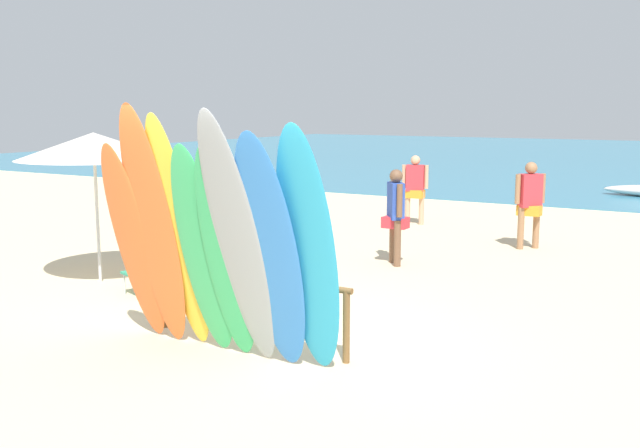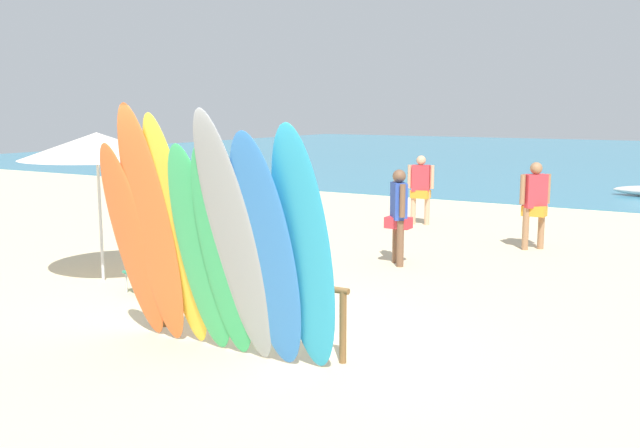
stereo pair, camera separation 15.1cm
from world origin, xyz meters
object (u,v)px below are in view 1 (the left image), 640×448
(beach_chair_blue, at_px, (179,240))
(beachgoer_near_rack, at_px, (530,199))
(beach_chair_red, at_px, (156,262))
(beach_umbrella, at_px, (94,146))
(beachgoer_by_water, at_px, (227,219))
(surfboard_grey_5, at_px, (238,242))
(surfboard_blue_6, at_px, (271,255))
(surfboard_yellow_2, at_px, (178,234))
(surfboard_green_3, at_px, (203,252))
(surfboard_orange_0, at_px, (134,243))
(surfboard_rack, at_px, (248,291))
(surfboard_teal_7, at_px, (309,253))
(surfboard_green_4, at_px, (226,255))
(surfboard_orange_1, at_px, (154,228))
(beachgoer_photographing, at_px, (396,210))
(beachgoer_strolling, at_px, (415,185))

(beach_chair_blue, bearing_deg, beachgoer_near_rack, 36.74)
(beach_chair_red, bearing_deg, beach_umbrella, -163.19)
(beach_umbrella, bearing_deg, beachgoer_by_water, 34.92)
(surfboard_grey_5, xyz_separation_m, beachgoer_by_water, (-2.37, 2.94, -0.36))
(beachgoer_by_water, bearing_deg, beach_chair_red, 138.82)
(surfboard_blue_6, distance_m, beachgoer_near_rack, 7.42)
(surfboard_yellow_2, xyz_separation_m, surfboard_green_3, (0.33, -0.03, -0.14))
(beach_chair_blue, bearing_deg, beachgoer_by_water, -20.40)
(surfboard_orange_0, xyz_separation_m, surfboard_green_3, (0.94, -0.03, 0.01))
(beachgoer_by_water, height_order, beach_chair_red, beachgoer_by_water)
(surfboard_blue_6, bearing_deg, surfboard_yellow_2, 172.02)
(surfboard_rack, bearing_deg, beach_umbrella, 161.04)
(beach_umbrella, bearing_deg, surfboard_teal_7, -20.98)
(surfboard_yellow_2, height_order, beach_umbrella, surfboard_yellow_2)
(surfboard_grey_5, bearing_deg, beachgoer_by_water, 133.51)
(surfboard_orange_0, height_order, surfboard_blue_6, surfboard_blue_6)
(surfboard_teal_7, distance_m, beach_chair_red, 3.86)
(beach_chair_red, distance_m, beach_chair_blue, 1.62)
(beach_umbrella, bearing_deg, beach_chair_blue, 75.80)
(beachgoer_near_rack, bearing_deg, beach_umbrella, -176.31)
(surfboard_grey_5, bearing_deg, surfboard_rack, 124.30)
(beachgoer_near_rack, bearing_deg, surfboard_green_4, -144.08)
(surfboard_orange_0, xyz_separation_m, surfboard_grey_5, (1.46, -0.15, 0.17))
(surfboard_green_3, distance_m, surfboard_teal_7, 1.19)
(surfboard_yellow_2, relative_size, surfboard_blue_6, 1.05)
(surfboard_blue_6, bearing_deg, surfboard_teal_7, 15.71)
(surfboard_blue_6, bearing_deg, surfboard_orange_1, 175.31)
(surfboard_grey_5, relative_size, beachgoer_photographing, 1.71)
(beachgoer_near_rack, height_order, beachgoer_photographing, beachgoer_near_rack)
(surfboard_grey_5, relative_size, beachgoer_near_rack, 1.69)
(surfboard_orange_0, bearing_deg, beach_umbrella, 148.17)
(surfboard_green_3, height_order, beach_chair_blue, surfboard_green_3)
(surfboard_teal_7, xyz_separation_m, beachgoer_photographing, (-1.35, 4.92, -0.31))
(beachgoer_strolling, bearing_deg, surfboard_blue_6, 88.40)
(surfboard_orange_0, relative_size, surfboard_green_3, 0.99)
(surfboard_yellow_2, height_order, beachgoer_by_water, surfboard_yellow_2)
(surfboard_grey_5, bearing_deg, surfboard_blue_6, 11.24)
(surfboard_blue_6, xyz_separation_m, beachgoer_photographing, (-1.01, 5.03, -0.27))
(beachgoer_photographing, relative_size, beach_umbrella, 0.71)
(surfboard_rack, distance_m, surfboard_teal_7, 1.35)
(surfboard_orange_0, bearing_deg, surfboard_blue_6, 0.50)
(surfboard_orange_0, distance_m, surfboard_teal_7, 2.14)
(surfboard_rack, xyz_separation_m, beachgoer_strolling, (-1.57, 8.24, 0.28))
(beachgoer_by_water, bearing_deg, surfboard_orange_0, 174.25)
(beachgoer_near_rack, xyz_separation_m, beach_chair_red, (-3.55, -5.63, -0.46))
(surfboard_yellow_2, bearing_deg, surfboard_grey_5, -9.03)
(surfboard_orange_1, xyz_separation_m, beach_chair_red, (-1.60, 1.72, -0.84))
(surfboard_green_4, bearing_deg, surfboard_grey_5, -27.84)
(surfboard_green_3, xyz_separation_m, surfboard_green_4, (0.31, -0.03, 0.01))
(surfboard_blue_6, distance_m, surfboard_teal_7, 0.35)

